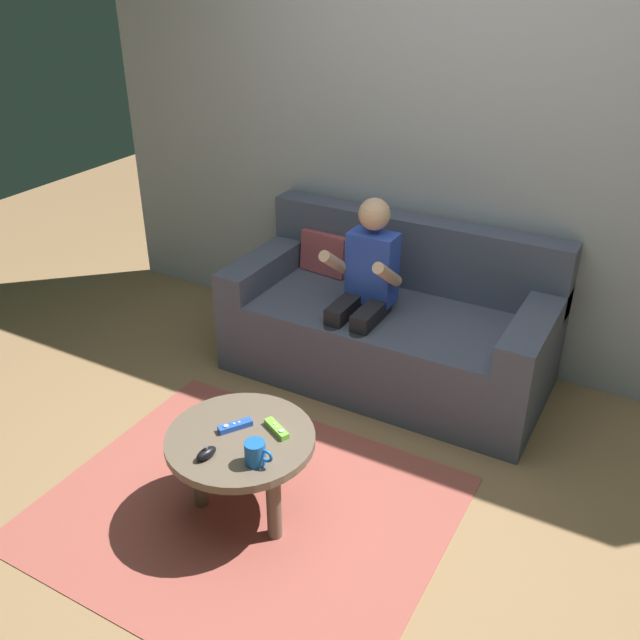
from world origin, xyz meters
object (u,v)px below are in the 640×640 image
person_seated_on_couch (364,287)px  coffee_mug (256,453)px  coffee_table (242,448)px  game_remote_blue_near_edge (235,426)px  couch (390,325)px  game_remote_lime_far_corner (277,429)px  nunchuk_black (206,453)px

person_seated_on_couch → coffee_mug: size_ratio=8.63×
coffee_table → coffee_mug: 0.22m
game_remote_blue_near_edge → coffee_mug: 0.24m
couch → coffee_table: bearing=-93.3°
game_remote_blue_near_edge → game_remote_lime_far_corner: size_ratio=0.97×
nunchuk_black → coffee_mug: (0.18, 0.07, 0.03)m
nunchuk_black → person_seated_on_couch: bearing=88.7°
couch → coffee_table: couch is taller
coffee_table → game_remote_blue_near_edge: 0.09m
nunchuk_black → game_remote_lime_far_corner: nunchuk_black is taller
coffee_table → nunchuk_black: 0.20m
game_remote_blue_near_edge → nunchuk_black: nunchuk_black is taller
game_remote_lime_far_corner → couch: bearing=91.7°
nunchuk_black → coffee_mug: bearing=19.8°
couch → coffee_mug: bearing=-87.0°
person_seated_on_couch → coffee_table: 1.14m
game_remote_blue_near_edge → game_remote_lime_far_corner: same height
person_seated_on_couch → game_remote_lime_far_corner: (0.12, -1.02, -0.17)m
game_remote_blue_near_edge → game_remote_lime_far_corner: 0.17m
game_remote_blue_near_edge → coffee_mug: coffee_mug is taller
couch → game_remote_blue_near_edge: size_ratio=12.38×
person_seated_on_couch → nunchuk_black: bearing=-91.3°
person_seated_on_couch → coffee_mug: person_seated_on_couch is taller
nunchuk_black → coffee_mug: size_ratio=0.83×
person_seated_on_couch → coffee_table: (0.00, -1.11, -0.25)m
couch → game_remote_lime_far_corner: 1.21m
nunchuk_black → coffee_mug: coffee_mug is taller
person_seated_on_couch → nunchuk_black: size_ratio=10.45×
nunchuk_black → game_remote_lime_far_corner: 0.30m
coffee_table → game_remote_blue_near_edge: bearing=151.4°
person_seated_on_couch → coffee_mug: (0.15, -1.22, -0.14)m
game_remote_lime_far_corner → coffee_mug: bearing=-79.8°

